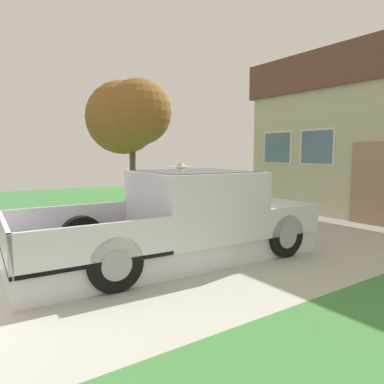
% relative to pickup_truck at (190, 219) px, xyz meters
% --- Properties ---
extents(pickup_truck, '(2.33, 5.53, 1.61)m').
position_rel_pickup_truck_xyz_m(pickup_truck, '(0.00, 0.00, 0.00)').
color(pickup_truck, silver).
rests_on(pickup_truck, ground).
extents(person_with_hat, '(0.48, 0.48, 1.75)m').
position_rel_pickup_truck_xyz_m(person_with_hat, '(-1.40, 0.70, 0.30)').
color(person_with_hat, brown).
rests_on(person_with_hat, ground).
extents(handbag, '(0.38, 0.20, 0.45)m').
position_rel_pickup_truck_xyz_m(handbag, '(-1.49, 0.55, -0.57)').
color(handbag, '#B24C56').
rests_on(handbag, ground).
extents(neighbor_tree, '(2.99, 2.66, 4.41)m').
position_rel_pickup_truck_xyz_m(neighbor_tree, '(-5.95, 1.47, 2.50)').
color(neighbor_tree, brown).
rests_on(neighbor_tree, ground).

